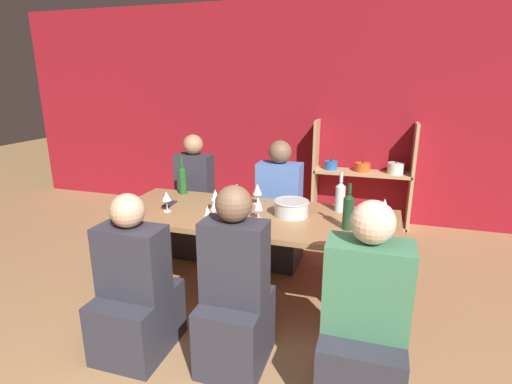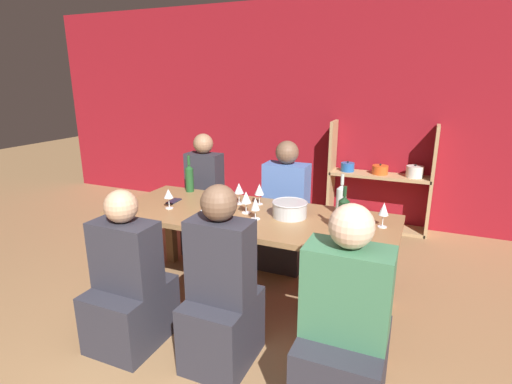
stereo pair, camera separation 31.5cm
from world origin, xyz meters
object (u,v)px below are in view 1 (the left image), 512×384
at_px(person_near_b, 235,302).
at_px(wine_glass_red_b, 362,217).
at_px(wine_bottle_green, 348,211).
at_px(wine_glass_empty_d, 216,204).
at_px(wine_glass_white_b, 207,213).
at_px(wine_glass_empty_a, 247,198).
at_px(mixing_bowl, 291,208).
at_px(wine_glass_empty_e, 237,189).
at_px(wine_glass_red_a, 166,197).
at_px(person_far_a, 196,210).
at_px(wine_glass_empty_c, 258,204).
at_px(wine_glass_empty_b, 129,205).
at_px(person_far_b, 279,219).
at_px(person_near_a, 136,296).
at_px(person_near_c, 363,332).
at_px(wine_bottle_amber, 182,179).
at_px(cell_phone, 170,204).
at_px(wine_bottle_dark, 340,196).
at_px(wine_glass_white_a, 257,190).
at_px(wine_glass_white_d, 215,196).
at_px(dining_table, 252,225).
at_px(wine_glass_white_c, 384,206).
at_px(shelf_unit, 360,187).

bearing_deg(person_near_b, wine_glass_red_b, 39.29).
distance_m(wine_bottle_green, wine_glass_empty_d, 0.96).
bearing_deg(wine_glass_white_b, wine_glass_empty_a, 64.61).
height_order(mixing_bowl, wine_bottle_green, wine_bottle_green).
relative_size(wine_glass_empty_e, wine_glass_red_a, 1.10).
relative_size(person_far_a, person_near_b, 1.05).
relative_size(wine_glass_empty_c, wine_glass_empty_d, 0.98).
height_order(wine_glass_empty_b, person_far_b, person_far_b).
relative_size(wine_glass_red_a, person_near_a, 0.15).
distance_m(wine_glass_empty_e, person_near_c, 1.55).
bearing_deg(wine_bottle_amber, mixing_bowl, -15.38).
bearing_deg(person_near_c, person_near_b, 175.11).
distance_m(wine_glass_empty_b, cell_phone, 0.43).
distance_m(person_near_b, person_near_c, 0.78).
bearing_deg(wine_glass_red_b, person_near_a, -154.99).
bearing_deg(wine_bottle_dark, wine_glass_white_a, -178.05).
bearing_deg(wine_glass_white_b, wine_glass_white_a, 73.50).
bearing_deg(wine_bottle_dark, wine_glass_white_b, -143.60).
bearing_deg(wine_glass_empty_a, wine_glass_red_a, -166.79).
bearing_deg(wine_bottle_dark, wine_glass_red_a, -162.36).
xyz_separation_m(wine_glass_white_d, person_near_c, (1.20, -0.78, -0.45)).
relative_size(wine_glass_white_d, person_far_a, 0.15).
distance_m(dining_table, cell_phone, 0.74).
bearing_deg(wine_glass_empty_a, wine_glass_white_c, 5.98).
height_order(wine_glass_white_b, wine_glass_white_d, wine_glass_white_d).
bearing_deg(cell_phone, shelf_unit, 55.41).
height_order(mixing_bowl, wine_glass_empty_b, wine_glass_empty_b).
relative_size(wine_bottle_green, person_near_c, 0.28).
relative_size(dining_table, wine_glass_white_d, 12.29).
xyz_separation_m(wine_glass_empty_c, wine_glass_red_a, (-0.74, -0.04, 0.00)).
bearing_deg(wine_bottle_dark, cell_phone, -169.79).
bearing_deg(wine_glass_white_d, person_near_b, -59.25).
distance_m(wine_glass_white_a, wine_glass_empty_a, 0.25).
bearing_deg(wine_glass_white_d, mixing_bowl, 7.90).
bearing_deg(person_far_b, person_near_b, 93.90).
bearing_deg(wine_glass_empty_b, person_near_a, -55.07).
distance_m(cell_phone, person_far_a, 0.77).
bearing_deg(person_near_b, shelf_unit, 78.45).
height_order(wine_glass_white_a, person_far_b, person_far_b).
xyz_separation_m(wine_glass_white_a, person_far_a, (-0.81, 0.48, -0.42)).
bearing_deg(wine_glass_empty_c, wine_bottle_amber, 152.45).
height_order(wine_bottle_dark, cell_phone, wine_bottle_dark).
bearing_deg(wine_glass_empty_a, wine_glass_white_b, -115.39).
xyz_separation_m(shelf_unit, wine_bottle_green, (0.02, -2.23, 0.42)).
distance_m(wine_bottle_green, cell_phone, 1.48).
height_order(wine_glass_white_c, wine_glass_red_a, wine_glass_white_c).
height_order(wine_bottle_amber, wine_glass_empty_e, wine_bottle_amber).
distance_m(dining_table, wine_glass_empty_e, 0.36).
height_order(person_near_a, person_far_b, person_far_b).
relative_size(wine_bottle_green, cell_phone, 2.14).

